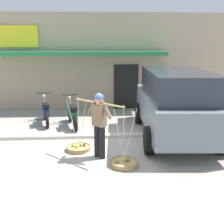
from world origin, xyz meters
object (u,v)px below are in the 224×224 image
at_px(fruit_vendor, 99,121).
at_px(motorcycle_nearest_shop, 46,112).
at_px(parked_truck, 175,102).
at_px(fruit_basket_left_side, 79,148).
at_px(wooden_crate, 151,115).
at_px(fruit_basket_right_side, 124,163).
at_px(motorcycle_second_in_row, 72,114).

distance_m(fruit_vendor, motorcycle_nearest_shop, 3.80).
bearing_deg(parked_truck, fruit_vendor, -146.85).
height_order(fruit_basket_left_side, parked_truck, parked_truck).
xyz_separation_m(fruit_vendor, motorcycle_nearest_shop, (-1.96, 3.21, -0.52)).
relative_size(fruit_basket_left_side, wooden_crate, 3.30).
height_order(fruit_basket_right_side, motorcycle_nearest_shop, fruit_basket_right_side).
distance_m(fruit_basket_left_side, wooden_crate, 4.08).
distance_m(motorcycle_nearest_shop, wooden_crate, 4.05).
bearing_deg(parked_truck, fruit_basket_right_side, -130.73).
relative_size(motorcycle_nearest_shop, parked_truck, 0.36).
xyz_separation_m(fruit_vendor, wooden_crate, (2.05, 3.64, -0.82)).
relative_size(fruit_vendor, motorcycle_nearest_shop, 0.95).
relative_size(motorcycle_nearest_shop, wooden_crate, 4.05).
bearing_deg(wooden_crate, motorcycle_nearest_shop, -173.94).
xyz_separation_m(motorcycle_second_in_row, parked_truck, (3.30, -1.23, 0.68)).
relative_size(motorcycle_second_in_row, parked_truck, 0.37).
relative_size(fruit_vendor, fruit_basket_left_side, 1.17).
bearing_deg(motorcycle_nearest_shop, fruit_vendor, -58.56).
relative_size(fruit_basket_right_side, wooden_crate, 3.30).
xyz_separation_m(motorcycle_nearest_shop, wooden_crate, (4.02, 0.43, -0.29)).
xyz_separation_m(fruit_vendor, motorcycle_second_in_row, (-0.94, 2.78, -0.52)).
xyz_separation_m(motorcycle_nearest_shop, parked_truck, (4.32, -1.67, 0.68)).
bearing_deg(motorcycle_second_in_row, fruit_basket_left_side, -81.07).
bearing_deg(motorcycle_second_in_row, fruit_vendor, -71.35).
relative_size(fruit_vendor, fruit_basket_right_side, 1.17).
xyz_separation_m(fruit_basket_left_side, wooden_crate, (2.64, 3.11, 0.09)).
relative_size(fruit_basket_right_side, motorcycle_second_in_row, 0.81).
relative_size(fruit_vendor, motorcycle_second_in_row, 0.95).
bearing_deg(fruit_basket_left_side, motorcycle_second_in_row, 98.93).
bearing_deg(parked_truck, motorcycle_second_in_row, 159.48).
bearing_deg(fruit_basket_right_side, motorcycle_nearest_shop, 124.28).
distance_m(fruit_basket_right_side, motorcycle_nearest_shop, 4.53).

